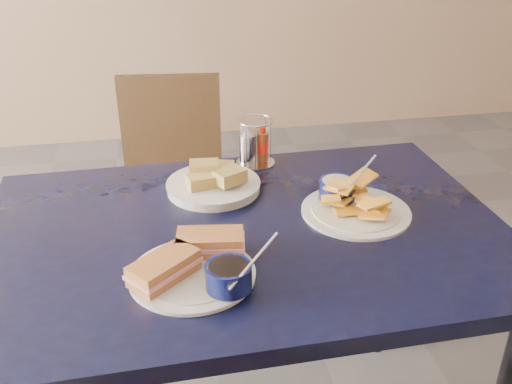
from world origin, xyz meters
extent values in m
cube|color=black|center=(0.05, -0.01, 0.73)|extent=(1.21, 0.82, 0.04)
cylinder|color=black|center=(-0.47, 0.32, 0.35)|extent=(0.04, 0.04, 0.71)
cylinder|color=black|center=(0.58, 0.32, 0.35)|extent=(0.04, 0.04, 0.71)
cube|color=black|center=(-0.09, 0.86, 0.40)|extent=(0.43, 0.41, 0.04)
cylinder|color=black|center=(-0.25, 0.71, 0.19)|extent=(0.03, 0.03, 0.38)
cylinder|color=black|center=(0.07, 0.71, 0.19)|extent=(0.03, 0.03, 0.38)
cylinder|color=black|center=(-0.25, 1.00, 0.19)|extent=(0.03, 0.03, 0.38)
cylinder|color=black|center=(0.07, 1.00, 0.19)|extent=(0.03, 0.03, 0.38)
cube|color=black|center=(-0.09, 1.02, 0.62)|extent=(0.39, 0.08, 0.41)
cylinder|color=white|center=(-0.09, -0.17, 0.75)|extent=(0.26, 0.26, 0.01)
cylinder|color=white|center=(-0.09, -0.17, 0.76)|extent=(0.21, 0.21, 0.00)
cube|color=#B87642|center=(-0.14, -0.18, 0.78)|extent=(0.15, 0.14, 0.04)
cube|color=pink|center=(-0.14, -0.18, 0.78)|extent=(0.16, 0.15, 0.01)
cube|color=#B87642|center=(-0.04, -0.10, 0.78)|extent=(0.15, 0.09, 0.04)
cube|color=pink|center=(-0.04, -0.10, 0.78)|extent=(0.15, 0.10, 0.01)
cylinder|color=#0A0E38|center=(-0.02, -0.23, 0.79)|extent=(0.09, 0.09, 0.05)
cylinder|color=black|center=(-0.02, -0.23, 0.80)|extent=(0.08, 0.08, 0.01)
cylinder|color=silver|center=(0.02, -0.25, 0.83)|extent=(0.11, 0.07, 0.08)
cylinder|color=white|center=(0.33, 0.01, 0.75)|extent=(0.26, 0.26, 0.01)
cylinder|color=white|center=(0.33, 0.01, 0.76)|extent=(0.22, 0.22, 0.00)
cube|color=#F9AF31|center=(0.30, 0.00, 0.76)|extent=(0.07, 0.05, 0.01)
cube|color=#F9AF31|center=(0.35, -0.05, 0.77)|extent=(0.08, 0.08, 0.03)
cube|color=#F9AF31|center=(0.28, 0.03, 0.77)|extent=(0.08, 0.08, 0.02)
cube|color=#F9AF31|center=(0.33, 0.06, 0.78)|extent=(0.07, 0.05, 0.02)
cube|color=#F9AF31|center=(0.35, -0.01, 0.78)|extent=(0.08, 0.08, 0.02)
cube|color=#F9AF31|center=(0.26, 0.01, 0.79)|extent=(0.06, 0.07, 0.02)
cube|color=#F9AF31|center=(0.35, -0.03, 0.79)|extent=(0.08, 0.08, 0.02)
cube|color=#F9AF31|center=(0.30, 0.05, 0.80)|extent=(0.08, 0.07, 0.03)
cube|color=#F9AF31|center=(0.34, -0.05, 0.80)|extent=(0.07, 0.06, 0.02)
cube|color=#F9AF31|center=(0.29, 0.05, 0.80)|extent=(0.08, 0.08, 0.01)
cube|color=#F9AF31|center=(0.36, 0.06, 0.81)|extent=(0.08, 0.07, 0.03)
cylinder|color=#0A0E38|center=(0.30, 0.07, 0.79)|extent=(0.09, 0.09, 0.05)
cylinder|color=beige|center=(0.30, 0.07, 0.80)|extent=(0.08, 0.08, 0.01)
cylinder|color=silver|center=(0.34, 0.05, 0.83)|extent=(0.11, 0.07, 0.08)
cylinder|color=white|center=(0.00, 0.20, 0.76)|extent=(0.24, 0.24, 0.02)
cylinder|color=white|center=(0.00, 0.20, 0.77)|extent=(0.20, 0.20, 0.00)
cube|color=tan|center=(-0.03, 0.18, 0.79)|extent=(0.08, 0.06, 0.03)
cube|color=tan|center=(0.02, 0.23, 0.79)|extent=(0.09, 0.07, 0.03)
cube|color=tan|center=(0.04, 0.17, 0.80)|extent=(0.09, 0.08, 0.03)
cube|color=tan|center=(-0.02, 0.22, 0.81)|extent=(0.08, 0.06, 0.03)
cylinder|color=silver|center=(0.14, 0.34, 0.75)|extent=(0.11, 0.11, 0.01)
cylinder|color=silver|center=(0.18, 0.37, 0.82)|extent=(0.01, 0.01, 0.13)
cylinder|color=silver|center=(0.11, 0.37, 0.82)|extent=(0.01, 0.01, 0.13)
cylinder|color=silver|center=(0.11, 0.31, 0.82)|extent=(0.01, 0.01, 0.13)
cylinder|color=silver|center=(0.18, 0.31, 0.82)|extent=(0.01, 0.01, 0.13)
torus|color=silver|center=(0.14, 0.34, 0.88)|extent=(0.10, 0.10, 0.00)
cylinder|color=silver|center=(0.12, 0.34, 0.80)|extent=(0.05, 0.05, 0.08)
cone|color=silver|center=(0.12, 0.34, 0.85)|extent=(0.04, 0.04, 0.02)
cylinder|color=brown|center=(0.16, 0.35, 0.80)|extent=(0.03, 0.03, 0.08)
cylinder|color=#B3190A|center=(0.16, 0.35, 0.80)|extent=(0.03, 0.03, 0.03)
cylinder|color=#B3190A|center=(0.16, 0.35, 0.85)|extent=(0.02, 0.02, 0.02)
camera|label=1|loc=(-0.14, -1.12, 1.43)|focal=40.00mm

